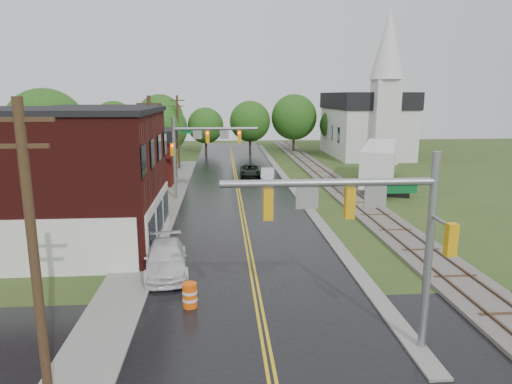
{
  "coord_description": "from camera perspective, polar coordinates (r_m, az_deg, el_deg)",
  "views": [
    {
      "loc": [
        -1.51,
        -12.52,
        9.03
      ],
      "look_at": [
        0.44,
        13.34,
        3.5
      ],
      "focal_mm": 32.0,
      "sensor_mm": 36.0,
      "label": 1
    }
  ],
  "objects": [
    {
      "name": "utility_pole_b",
      "position": [
        35.19,
        -12.96,
        4.69
      ],
      "size": [
        1.8,
        0.28,
        9.0
      ],
      "color": "#382616",
      "rests_on": "ground"
    },
    {
      "name": "utility_pole_c",
      "position": [
        56.93,
        -9.71,
        7.52
      ],
      "size": [
        1.8,
        0.28,
        9.0
      ],
      "color": "#382616",
      "rests_on": "ground"
    },
    {
      "name": "traffic_signal_near",
      "position": [
        15.88,
        14.16,
        -3.16
      ],
      "size": [
        7.34,
        0.3,
        7.2
      ],
      "color": "gray",
      "rests_on": "ground"
    },
    {
      "name": "tree_left_b",
      "position": [
        47.44,
        -24.63,
        6.95
      ],
      "size": [
        7.6,
        7.6,
        9.69
      ],
      "color": "black",
      "rests_on": "ground"
    },
    {
      "name": "brick_building",
      "position": [
        30.03,
        -25.68,
        1.49
      ],
      "size": [
        14.3,
        10.3,
        8.3
      ],
      "color": "#44110E",
      "rests_on": "ground"
    },
    {
      "name": "church",
      "position": [
        69.73,
        13.84,
        9.06
      ],
      "size": [
        10.4,
        18.4,
        20.0
      ],
      "color": "silver",
      "rests_on": "ground"
    },
    {
      "name": "curb_right",
      "position": [
        48.86,
        3.9,
        1.36
      ],
      "size": [
        0.8,
        70.0,
        0.12
      ],
      "primitive_type": "cube",
      "color": "gray",
      "rests_on": "ground"
    },
    {
      "name": "traffic_signal_far",
      "position": [
        39.77,
        -7.15,
        6.09
      ],
      "size": [
        7.34,
        0.43,
        7.2
      ],
      "color": "gray",
      "rests_on": "ground"
    },
    {
      "name": "construction_barrel",
      "position": [
        20.37,
        -8.27,
        -12.68
      ],
      "size": [
        0.79,
        0.79,
        1.11
      ],
      "primitive_type": "cylinder",
      "rotation": [
        0.0,
        0.0,
        0.33
      ],
      "color": "#EC540A",
      "rests_on": "ground"
    },
    {
      "name": "utility_pole_a",
      "position": [
        14.26,
        -26.05,
        -6.82
      ],
      "size": [
        1.8,
        0.28,
        9.0
      ],
      "color": "#382616",
      "rests_on": "ground"
    },
    {
      "name": "tree_left_e",
      "position": [
        59.03,
        -11.54,
        7.7
      ],
      "size": [
        6.4,
        6.4,
        8.16
      ],
      "color": "black",
      "rests_on": "ground"
    },
    {
      "name": "railroad",
      "position": [
        49.7,
        9.16,
        1.53
      ],
      "size": [
        3.2,
        80.0,
        0.3
      ],
      "color": "#59544C",
      "rests_on": "ground"
    },
    {
      "name": "tree_left_c",
      "position": [
        54.04,
        -17.61,
        6.68
      ],
      "size": [
        6.0,
        6.0,
        7.65
      ],
      "color": "black",
      "rests_on": "ground"
    },
    {
      "name": "suv_dark",
      "position": [
        51.4,
        -0.76,
        2.66
      ],
      "size": [
        2.34,
        4.81,
        1.32
      ],
      "primitive_type": "imported",
      "rotation": [
        0.0,
        0.0,
        -0.03
      ],
      "color": "black",
      "rests_on": "ground"
    },
    {
      "name": "sedan_silver",
      "position": [
        49.04,
        1.47,
        2.2
      ],
      "size": [
        1.86,
        4.12,
        1.31
      ],
      "primitive_type": "imported",
      "rotation": [
        0.0,
        0.0,
        -0.12
      ],
      "color": "silver",
      "rests_on": "ground"
    },
    {
      "name": "main_road",
      "position": [
        43.49,
        -2.22,
        0.04
      ],
      "size": [
        10.0,
        90.0,
        0.02
      ],
      "primitive_type": "cube",
      "color": "black",
      "rests_on": "ground"
    },
    {
      "name": "darkred_building",
      "position": [
        48.75,
        -14.32,
        3.61
      ],
      "size": [
        7.0,
        6.0,
        4.4
      ],
      "primitive_type": "cube",
      "color": "#3F0F0C",
      "rests_on": "ground"
    },
    {
      "name": "cross_road",
      "position": [
        17.16,
        1.47,
        -19.71
      ],
      "size": [
        60.0,
        9.0,
        0.02
      ],
      "primitive_type": "cube",
      "color": "black",
      "rests_on": "ground"
    },
    {
      "name": "yellow_house",
      "position": [
        40.1,
        -17.97,
        3.09
      ],
      "size": [
        8.0,
        7.0,
        6.4
      ],
      "primitive_type": "cube",
      "color": "tan",
      "rests_on": "ground"
    },
    {
      "name": "semi_trailer",
      "position": [
        47.57,
        15.2,
        3.66
      ],
      "size": [
        7.66,
        13.55,
        4.16
      ],
      "color": "black",
      "rests_on": "ground"
    },
    {
      "name": "pickup_white",
      "position": [
        24.17,
        -11.21,
        -8.21
      ],
      "size": [
        2.75,
        5.45,
        1.52
      ],
      "primitive_type": "imported",
      "rotation": [
        0.0,
        0.0,
        0.12
      ],
      "color": "silver",
      "rests_on": "ground"
    },
    {
      "name": "sidewalk_left",
      "position": [
        38.87,
        -11.12,
        -1.63
      ],
      "size": [
        2.4,
        50.0,
        0.12
      ],
      "primitive_type": "cube",
      "color": "gray",
      "rests_on": "ground"
    }
  ]
}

